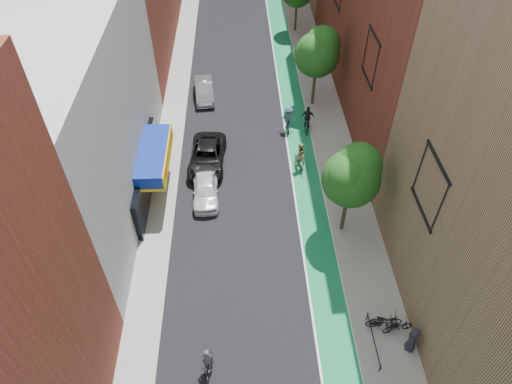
{
  "coord_description": "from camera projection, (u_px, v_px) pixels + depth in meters",
  "views": [
    {
      "loc": [
        -0.57,
        -8.61,
        21.85
      ],
      "look_at": [
        0.32,
        12.09,
        1.5
      ],
      "focal_mm": 32.0,
      "sensor_mm": 36.0,
      "label": 1
    }
  ],
  "objects": [
    {
      "name": "parked_bike_near",
      "position": [
        398.0,
        326.0,
        23.34
      ],
      "size": [
        1.7,
        0.83,
        0.85
      ],
      "primitive_type": "imported",
      "rotation": [
        0.0,
        0.0,
        1.74
      ],
      "color": "black",
      "rests_on": "sidewalk_right"
    },
    {
      "name": "building_left_white",
      "position": [
        63.0,
        121.0,
        26.9
      ],
      "size": [
        8.0,
        20.0,
        12.0
      ],
      "primitive_type": "cube",
      "color": "silver",
      "rests_on": "ground"
    },
    {
      "name": "sidewalk_left",
      "position": [
        177.0,
        94.0,
        39.76
      ],
      "size": [
        2.0,
        68.0,
        0.15
      ],
      "primitive_type": "cube",
      "color": "gray",
      "rests_on": "ground"
    },
    {
      "name": "pedestrian",
      "position": [
        413.0,
        339.0,
        22.39
      ],
      "size": [
        0.81,
        0.96,
        1.67
      ],
      "primitive_type": "imported",
      "rotation": [
        0.0,
        0.0,
        -1.97
      ],
      "color": "#202129",
      "rests_on": "sidewalk_right"
    },
    {
      "name": "cyclist_lane_mid",
      "position": [
        307.0,
        122.0,
        35.54
      ],
      "size": [
        1.13,
        1.75,
        2.18
      ],
      "rotation": [
        0.0,
        0.0,
        2.97
      ],
      "color": "black",
      "rests_on": "ground"
    },
    {
      "name": "parked_bike_far",
      "position": [
        386.0,
        320.0,
        23.58
      ],
      "size": [
        1.73,
        0.68,
        0.9
      ],
      "primitive_type": "imported",
      "rotation": [
        0.0,
        0.0,
        1.52
      ],
      "color": "black",
      "rests_on": "sidewalk_right"
    },
    {
      "name": "parked_bike_mid",
      "position": [
        382.0,
        323.0,
        23.4
      ],
      "size": [
        1.75,
        0.69,
        1.02
      ],
      "primitive_type": "imported",
      "rotation": [
        0.0,
        0.0,
        1.44
      ],
      "color": "black",
      "rests_on": "sidewalk_right"
    },
    {
      "name": "parked_car_white",
      "position": [
        205.0,
        189.0,
        30.37
      ],
      "size": [
        1.86,
        4.24,
        1.42
      ],
      "primitive_type": "imported",
      "rotation": [
        0.0,
        0.0,
        0.04
      ],
      "color": "silver",
      "rests_on": "ground"
    },
    {
      "name": "tree_mid",
      "position": [
        318.0,
        51.0,
        35.34
      ],
      "size": [
        3.55,
        3.53,
        6.74
      ],
      "color": "#332619",
      "rests_on": "ground"
    },
    {
      "name": "parked_car_silver",
      "position": [
        204.0,
        90.0,
        39.09
      ],
      "size": [
        1.88,
        4.38,
        1.4
      ],
      "primitive_type": "imported",
      "rotation": [
        0.0,
        0.0,
        0.09
      ],
      "color": "gray",
      "rests_on": "ground"
    },
    {
      "name": "cyclist_lead",
      "position": [
        208.0,
        365.0,
        21.81
      ],
      "size": [
        0.68,
        1.76,
        1.96
      ],
      "rotation": [
        0.0,
        0.0,
        3.1
      ],
      "color": "black",
      "rests_on": "ground"
    },
    {
      "name": "cyclist_lane_near",
      "position": [
        299.0,
        158.0,
        32.28
      ],
      "size": [
        1.04,
        1.76,
        2.2
      ],
      "rotation": [
        0.0,
        0.0,
        3.39
      ],
      "color": "black",
      "rests_on": "ground"
    },
    {
      "name": "cyclist_lane_far",
      "position": [
        288.0,
        120.0,
        35.55
      ],
      "size": [
        1.17,
        1.85,
        2.14
      ],
      "rotation": [
        0.0,
        0.0,
        3.11
      ],
      "color": "black",
      "rests_on": "ground"
    },
    {
      "name": "tree_near",
      "position": [
        352.0,
        175.0,
        25.52
      ],
      "size": [
        3.4,
        3.36,
        6.42
      ],
      "color": "#332619",
      "rests_on": "ground"
    },
    {
      "name": "bike_lane",
      "position": [
        291.0,
        92.0,
        40.12
      ],
      "size": [
        2.0,
        68.0,
        0.01
      ],
      "primitive_type": "cube",
      "color": "#157648",
      "rests_on": "ground"
    },
    {
      "name": "parked_car_black",
      "position": [
        207.0,
        157.0,
        32.72
      ],
      "size": [
        2.79,
        5.46,
        1.48
      ],
      "primitive_type": "imported",
      "rotation": [
        0.0,
        0.0,
        -0.06
      ],
      "color": "black",
      "rests_on": "ground"
    },
    {
      "name": "sidewalk_right",
      "position": [
        319.0,
        91.0,
        40.15
      ],
      "size": [
        3.0,
        68.0,
        0.15
      ],
      "primitive_type": "cube",
      "color": "gray",
      "rests_on": "ground"
    }
  ]
}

